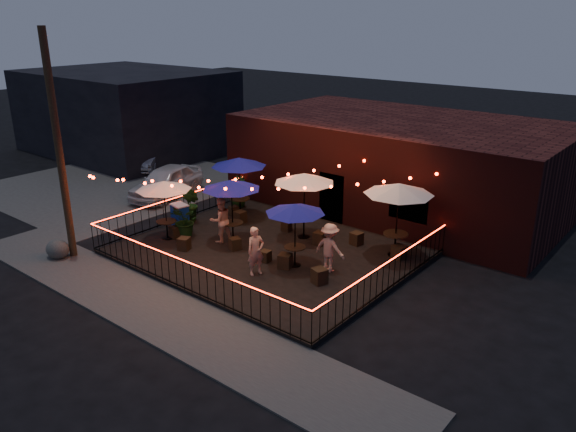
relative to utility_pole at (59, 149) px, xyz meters
The scene contains 39 objects.
ground 7.21m from the utility_pole, 25.71° to the left, with size 110.00×110.00×0.00m, color black.
patio 8.11m from the utility_pole, 40.43° to the left, with size 10.00×8.00×0.15m, color black.
sidewalk 6.74m from the utility_pole, ahead, with size 18.00×2.50×0.05m, color #43403E.
parking_lot 10.15m from the utility_pole, 135.00° to the left, with size 11.00×12.00×0.02m, color #43403E.
brick_building 14.27m from the utility_pole, 63.05° to the left, with size 14.00×8.00×4.00m.
background_building 17.19m from the utility_pole, 137.37° to the left, with size 12.00×9.00×5.00m, color black.
utility_pole is the anchor object (origin of this frame).
fence_front 6.38m from the utility_pole, ahead, with size 10.00×0.04×1.04m.
fence_left 5.70m from the utility_pole, 85.03° to the left, with size 0.04×8.00×1.04m.
fence_right 11.85m from the utility_pole, 23.86° to the left, with size 0.04×8.00×1.04m.
festoon_lights 6.32m from the utility_pole, 44.40° to the left, with size 10.02×8.72×1.32m.
cafe_table_0 3.86m from the utility_pole, 62.32° to the left, with size 2.43×2.43×2.31m.
cafe_table_1 7.15m from the utility_pole, 73.33° to the left, with size 2.61×2.61×2.57m.
cafe_table_2 6.06m from the utility_pole, 50.04° to the left, with size 2.76×2.76×2.43m.
cafe_table_3 8.71m from the utility_pole, 49.17° to the left, with size 2.79×2.79×2.57m.
cafe_table_4 8.34m from the utility_pole, 31.30° to the left, with size 2.58×2.58×2.25m.
cafe_table_5 11.75m from the utility_pole, 37.98° to the left, with size 3.03×3.03×2.70m.
bistro_chair_0 5.22m from the utility_pole, 62.41° to the left, with size 0.37×0.37×0.44m, color black.
bistro_chair_1 5.40m from the utility_pole, 42.82° to the left, with size 0.40×0.40×0.47m, color black.
bistro_chair_2 7.69m from the utility_pole, 75.03° to the left, with size 0.35×0.35×0.42m, color black.
bistro_chair_3 7.54m from the utility_pole, 67.14° to the left, with size 0.41×0.41×0.49m, color black.
bistro_chair_4 6.91m from the utility_pole, 41.88° to the left, with size 0.38×0.38×0.45m, color black.
bistro_chair_5 7.97m from the utility_pole, 32.84° to the left, with size 0.34×0.34×0.40m, color black.
bistro_chair_6 8.86m from the utility_pole, 54.83° to the left, with size 0.34×0.34×0.40m, color black.
bistro_chair_7 9.75m from the utility_pole, 43.89° to the left, with size 0.42×0.42×0.50m, color black.
bistro_chair_8 8.63m from the utility_pole, 29.58° to the left, with size 0.42×0.42×0.50m, color black.
bistro_chair_9 9.86m from the utility_pole, 23.60° to the left, with size 0.42×0.42×0.50m, color black.
bistro_chair_10 11.05m from the utility_pole, 43.33° to the left, with size 0.40×0.40×0.48m, color black.
bistro_chair_11 12.32m from the utility_pole, 36.51° to the left, with size 0.42×0.42×0.50m, color black.
patron_a 7.62m from the utility_pole, 24.39° to the left, with size 0.61×0.40×1.66m, color beige.
patron_b 6.16m from the utility_pole, 50.13° to the left, with size 0.85×0.66×1.76m, color beige.
patron_c 9.82m from the utility_pole, 29.66° to the left, with size 1.09×0.63×1.69m, color tan.
potted_shrub_a 5.28m from the utility_pole, 61.89° to the left, with size 1.12×0.97×1.24m, color #14340B.
potted_shrub_b 5.86m from the utility_pole, 79.40° to the left, with size 0.83×0.67×1.52m, color #1C3E0D.
potted_shrub_c 8.23m from the utility_pole, 81.91° to the left, with size 0.78×0.78×1.39m, color #173812.
cooler 5.50m from the utility_pole, 77.00° to the left, with size 0.79×0.63×0.95m.
boulder 3.68m from the utility_pole, 122.52° to the right, with size 0.90×0.77×0.70m, color #3F3F3B.
car_white 8.08m from the utility_pole, 113.56° to the left, with size 1.76×4.36×1.49m, color white.
car_silver 12.94m from the utility_pole, 129.22° to the left, with size 1.49×4.27×1.41m, color #AAABB2.
Camera 1 is at (12.52, -12.22, 8.37)m, focal length 35.00 mm.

